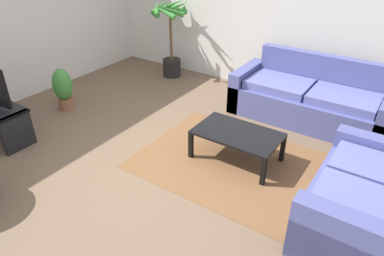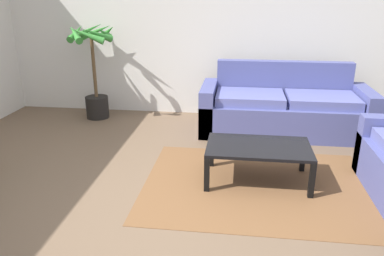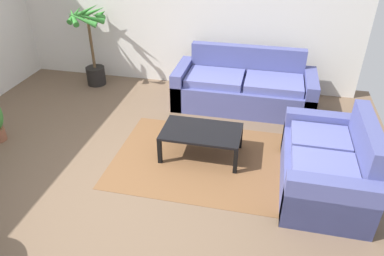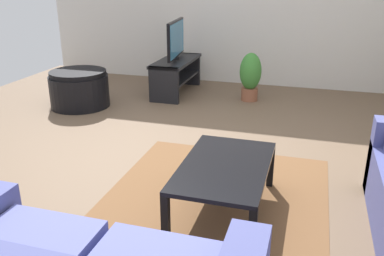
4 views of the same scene
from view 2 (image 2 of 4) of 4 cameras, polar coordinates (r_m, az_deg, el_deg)
name	(u,v)px [view 2 (image 2 of 4)]	position (r m, az deg, el deg)	size (l,w,h in m)	color
ground_plane	(166,217)	(3.28, -3.87, -13.25)	(6.60, 6.60, 0.00)	brown
wall_back	(203,24)	(5.74, 1.73, 15.32)	(6.00, 0.06, 2.70)	silver
couch_main	(284,110)	(5.23, 13.62, 2.66)	(2.20, 0.90, 0.90)	#4C518C
coffee_table	(258,150)	(3.77, 9.95, -3.26)	(1.01, 0.61, 0.38)	black
area_rug	(257,185)	(3.82, 9.71, -8.38)	(2.20, 1.70, 0.01)	brown
potted_palm	(94,71)	(5.77, -14.48, 8.35)	(0.79, 0.76, 1.39)	black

